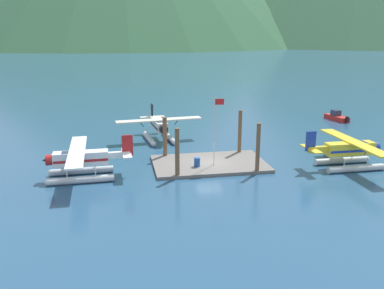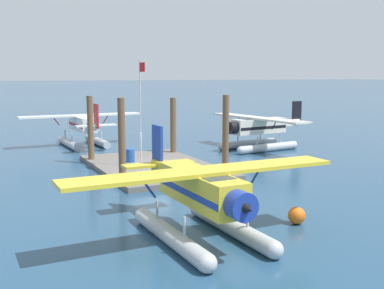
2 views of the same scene
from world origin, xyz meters
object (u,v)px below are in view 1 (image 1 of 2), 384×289
Objects in this scene: seaplane_white_port_aft at (81,162)px; boat_red_open_east at (336,117)px; seaplane_cream_bow_left at (159,128)px; mooring_buoy at (327,152)px; seaplane_yellow_stbd_aft at (350,152)px; fuel_drum at (197,162)px; flagpole at (216,124)px.

boat_red_open_east is at bearing 28.74° from seaplane_white_port_aft.
seaplane_cream_bow_left and seaplane_white_port_aft have the same top height.
seaplane_yellow_stbd_aft is at bearing -90.76° from mooring_buoy.
seaplane_yellow_stbd_aft is at bearing -8.34° from fuel_drum.
seaplane_cream_bow_left is 28.60m from boat_red_open_east.
seaplane_cream_bow_left is 1.00× the size of seaplane_white_port_aft.
seaplane_white_port_aft reaches higher than boat_red_open_east.
flagpole is at bearing -171.15° from mooring_buoy.
seaplane_white_port_aft is at bearing -151.26° from boat_red_open_east.
mooring_buoy is 4.49m from seaplane_yellow_stbd_aft.
boat_red_open_east is at bearing 37.07° from fuel_drum.
seaplane_cream_bow_left is at bearing -165.28° from boat_red_open_east.
seaplane_cream_bow_left is (-4.26, 11.62, -2.82)m from flagpole.
seaplane_cream_bow_left reaches higher than boat_red_open_east.
seaplane_cream_bow_left is at bearing 140.89° from seaplane_yellow_stbd_aft.
mooring_buoy is 0.07× the size of seaplane_yellow_stbd_aft.
mooring_buoy is at bearing 89.24° from seaplane_yellow_stbd_aft.
fuel_drum is 14.90m from mooring_buoy.
fuel_drum is at bearing -171.64° from mooring_buoy.
boat_red_open_east is (10.46, 16.87, 0.13)m from mooring_buoy.
fuel_drum reaches higher than mooring_buoy.
seaplane_yellow_stbd_aft is 1.00× the size of seaplane_white_port_aft.
seaplane_cream_bow_left is at bearing 56.30° from seaplane_white_port_aft.
seaplane_white_port_aft is 2.15× the size of boat_red_open_east.
boat_red_open_east is at bearing 63.59° from seaplane_yellow_stbd_aft.
seaplane_white_port_aft is at bearing 176.69° from seaplane_yellow_stbd_aft.
flagpole is 12.91m from seaplane_white_port_aft.
seaplane_cream_bow_left is 1.01× the size of seaplane_yellow_stbd_aft.
seaplane_white_port_aft is (-12.57, -0.83, -2.82)m from flagpole.
flagpole reaches higher than seaplane_white_port_aft.
seaplane_cream_bow_left is (-17.18, 9.61, 1.22)m from mooring_buoy.
mooring_buoy is at bearing 6.37° from seaplane_white_port_aft.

